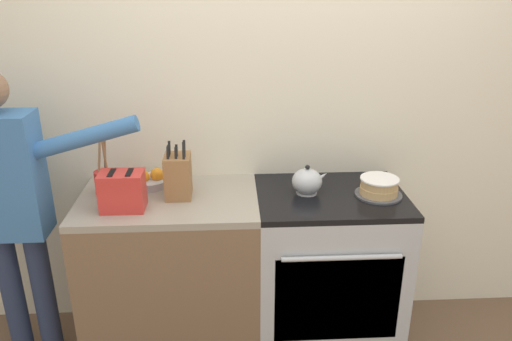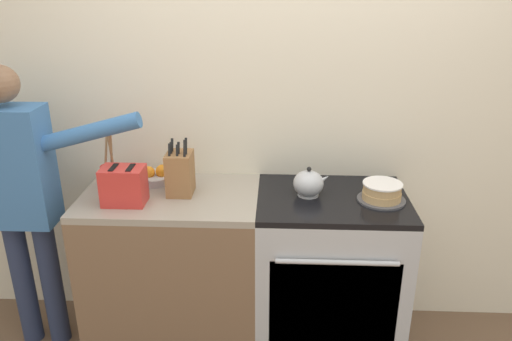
{
  "view_description": "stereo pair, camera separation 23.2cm",
  "coord_description": "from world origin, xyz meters",
  "px_view_note": "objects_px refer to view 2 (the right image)",
  "views": [
    {
      "loc": [
        -0.29,
        -2.03,
        1.97
      ],
      "look_at": [
        -0.16,
        0.26,
        1.05
      ],
      "focal_mm": 35.0,
      "sensor_mm": 36.0,
      "label": 1
    },
    {
      "loc": [
        -0.06,
        -2.03,
        1.97
      ],
      "look_at": [
        -0.16,
        0.26,
        1.05
      ],
      "focal_mm": 35.0,
      "sensor_mm": 36.0,
      "label": 2
    }
  ],
  "objects_px": {
    "layer_cake": "(382,192)",
    "knife_block": "(180,173)",
    "fruit_bowl": "(156,176)",
    "toaster": "(124,186)",
    "person_baker": "(22,190)",
    "stove_range": "(328,273)",
    "tea_kettle": "(309,183)",
    "utensil_crock": "(110,174)"
  },
  "relations": [
    {
      "from": "tea_kettle",
      "to": "toaster",
      "type": "relative_size",
      "value": 0.85
    },
    {
      "from": "stove_range",
      "to": "tea_kettle",
      "type": "xyz_separation_m",
      "value": [
        -0.12,
        0.02,
        0.52
      ]
    },
    {
      "from": "layer_cake",
      "to": "tea_kettle",
      "type": "distance_m",
      "value": 0.37
    },
    {
      "from": "utensil_crock",
      "to": "toaster",
      "type": "xyz_separation_m",
      "value": [
        0.13,
        -0.19,
        0.02
      ]
    },
    {
      "from": "tea_kettle",
      "to": "utensil_crock",
      "type": "bearing_deg",
      "value": 176.84
    },
    {
      "from": "person_baker",
      "to": "fruit_bowl",
      "type": "bearing_deg",
      "value": 27.78
    },
    {
      "from": "toaster",
      "to": "utensil_crock",
      "type": "bearing_deg",
      "value": 124.21
    },
    {
      "from": "layer_cake",
      "to": "fruit_bowl",
      "type": "height_order",
      "value": "fruit_bowl"
    },
    {
      "from": "knife_block",
      "to": "utensil_crock",
      "type": "distance_m",
      "value": 0.39
    },
    {
      "from": "layer_cake",
      "to": "utensil_crock",
      "type": "xyz_separation_m",
      "value": [
        -1.4,
        0.11,
        0.03
      ]
    },
    {
      "from": "tea_kettle",
      "to": "utensil_crock",
      "type": "height_order",
      "value": "utensil_crock"
    },
    {
      "from": "fruit_bowl",
      "to": "person_baker",
      "type": "distance_m",
      "value": 0.68
    },
    {
      "from": "layer_cake",
      "to": "utensil_crock",
      "type": "bearing_deg",
      "value": 175.61
    },
    {
      "from": "utensil_crock",
      "to": "person_baker",
      "type": "distance_m",
      "value": 0.44
    },
    {
      "from": "knife_block",
      "to": "layer_cake",
      "type": "bearing_deg",
      "value": -2.66
    },
    {
      "from": "tea_kettle",
      "to": "fruit_bowl",
      "type": "relative_size",
      "value": 0.98
    },
    {
      "from": "tea_kettle",
      "to": "knife_block",
      "type": "relative_size",
      "value": 0.63
    },
    {
      "from": "layer_cake",
      "to": "knife_block",
      "type": "xyz_separation_m",
      "value": [
        -1.02,
        0.05,
        0.07
      ]
    },
    {
      "from": "tea_kettle",
      "to": "stove_range",
      "type": "bearing_deg",
      "value": -9.31
    },
    {
      "from": "stove_range",
      "to": "utensil_crock",
      "type": "relative_size",
      "value": 2.94
    },
    {
      "from": "stove_range",
      "to": "utensil_crock",
      "type": "xyz_separation_m",
      "value": [
        -1.17,
        0.08,
        0.53
      ]
    },
    {
      "from": "toaster",
      "to": "knife_block",
      "type": "bearing_deg",
      "value": 27.73
    },
    {
      "from": "fruit_bowl",
      "to": "person_baker",
      "type": "xyz_separation_m",
      "value": [
        -0.65,
        -0.21,
        -0.0
      ]
    },
    {
      "from": "utensil_crock",
      "to": "knife_block",
      "type": "bearing_deg",
      "value": -8.93
    },
    {
      "from": "toaster",
      "to": "layer_cake",
      "type": "bearing_deg",
      "value": 3.86
    },
    {
      "from": "layer_cake",
      "to": "utensil_crock",
      "type": "distance_m",
      "value": 1.41
    },
    {
      "from": "stove_range",
      "to": "layer_cake",
      "type": "xyz_separation_m",
      "value": [
        0.24,
        -0.03,
        0.5
      ]
    },
    {
      "from": "layer_cake",
      "to": "tea_kettle",
      "type": "bearing_deg",
      "value": 172.09
    },
    {
      "from": "knife_block",
      "to": "toaster",
      "type": "height_order",
      "value": "knife_block"
    },
    {
      "from": "utensil_crock",
      "to": "fruit_bowl",
      "type": "xyz_separation_m",
      "value": [
        0.22,
        0.08,
        -0.04
      ]
    },
    {
      "from": "layer_cake",
      "to": "knife_block",
      "type": "relative_size",
      "value": 0.79
    },
    {
      "from": "knife_block",
      "to": "fruit_bowl",
      "type": "height_order",
      "value": "knife_block"
    },
    {
      "from": "fruit_bowl",
      "to": "toaster",
      "type": "xyz_separation_m",
      "value": [
        -0.09,
        -0.28,
        0.06
      ]
    },
    {
      "from": "knife_block",
      "to": "stove_range",
      "type": "bearing_deg",
      "value": -1.27
    },
    {
      "from": "stove_range",
      "to": "person_baker",
      "type": "distance_m",
      "value": 1.66
    },
    {
      "from": "utensil_crock",
      "to": "toaster",
      "type": "relative_size",
      "value": 1.38
    },
    {
      "from": "tea_kettle",
      "to": "fruit_bowl",
      "type": "bearing_deg",
      "value": 170.31
    },
    {
      "from": "stove_range",
      "to": "knife_block",
      "type": "distance_m",
      "value": 0.96
    },
    {
      "from": "fruit_bowl",
      "to": "layer_cake",
      "type": "bearing_deg",
      "value": -9.15
    },
    {
      "from": "stove_range",
      "to": "layer_cake",
      "type": "relative_size",
      "value": 3.78
    },
    {
      "from": "layer_cake",
      "to": "tea_kettle",
      "type": "height_order",
      "value": "tea_kettle"
    },
    {
      "from": "stove_range",
      "to": "layer_cake",
      "type": "height_order",
      "value": "layer_cake"
    }
  ]
}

